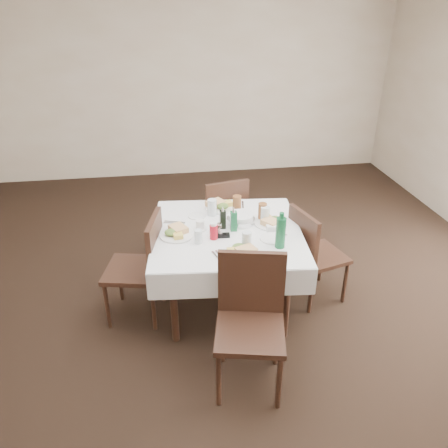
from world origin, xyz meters
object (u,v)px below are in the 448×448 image
ketchup_bottle (214,231)px  coffee_mug (200,225)px  chair_west (143,262)px  water_e (265,214)px  chair_north (223,215)px  chair_south (251,313)px  water_n (212,207)px  chair_east (311,250)px  oil_cruet_dark (223,219)px  water_s (247,240)px  water_w (198,236)px  dining_table (227,239)px  green_bottle (281,232)px  bread_basket (241,219)px  oil_cruet_green (234,220)px

ketchup_bottle → coffee_mug: ketchup_bottle is taller
chair_west → water_e: size_ratio=6.80×
chair_north → chair_south: (-0.05, -1.58, 0.03)m
water_n → ketchup_bottle: bearing=-95.6°
chair_east → coffee_mug: bearing=175.8°
water_e → oil_cruet_dark: bearing=-171.0°
water_n → water_s: (0.19, -0.60, -0.01)m
chair_north → coffee_mug: size_ratio=8.16×
chair_north → water_w: size_ratio=8.25×
water_e → coffee_mug: bearing=-174.6°
dining_table → water_n: (-0.09, 0.30, 0.16)m
chair_east → water_e: (-0.40, 0.12, 0.32)m
chair_east → green_bottle: (-0.38, -0.31, 0.38)m
water_e → oil_cruet_dark: size_ratio=0.69×
water_e → ketchup_bottle: bearing=-154.3°
chair_north → oil_cruet_dark: bearing=-98.9°
bread_basket → ketchup_bottle: ketchup_bottle is taller
chair_north → coffee_mug: bearing=-113.1°
water_e → oil_cruet_green: oil_cruet_green is taller
chair_south → coffee_mug: bearing=106.0°
chair_south → water_n: chair_south is taller
chair_west → ketchup_bottle: chair_west is taller
dining_table → coffee_mug: coffee_mug is taller
chair_east → oil_cruet_dark: size_ratio=4.44×
chair_south → coffee_mug: chair_south is taller
water_n → oil_cruet_green: size_ratio=0.68×
bread_basket → oil_cruet_dark: 0.19m
oil_cruet_dark → water_s: bearing=-68.6°
chair_north → green_bottle: (0.28, -1.08, 0.36)m
oil_cruet_dark → ketchup_bottle: 0.19m
bread_basket → dining_table: bearing=-139.2°
bread_basket → coffee_mug: size_ratio=2.12×
chair_south → water_w: bearing=113.7°
bread_basket → green_bottle: (0.23, -0.44, 0.09)m
chair_east → water_n: 0.95m
water_w → oil_cruet_dark: size_ratio=0.56×
ketchup_bottle → coffee_mug: 0.20m
water_n → water_e: 0.47m
dining_table → chair_north: chair_north is taller
water_s → ketchup_bottle: bearing=142.9°
water_s → ketchup_bottle: 0.29m
chair_west → bread_basket: 0.89m
water_s → water_w: size_ratio=1.20×
water_s → bread_basket: 0.42m
ketchup_bottle → green_bottle: 0.53m
chair_north → water_n: chair_north is taller
water_n → oil_cruet_green: (0.14, -0.31, 0.02)m
chair_north → ketchup_bottle: (-0.21, -0.87, 0.30)m
water_w → green_bottle: size_ratio=0.38×
water_e → chair_south: bearing=-108.4°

